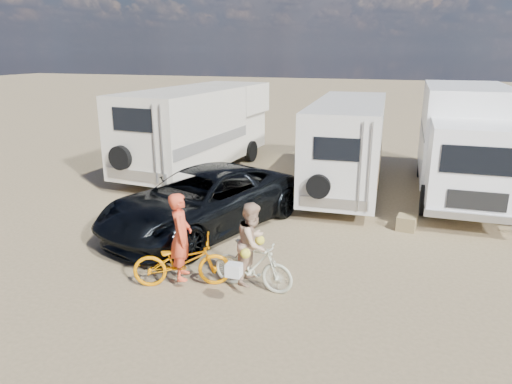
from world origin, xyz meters
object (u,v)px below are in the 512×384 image
(rider_man, at_px, (181,245))
(cooler, at_px, (219,212))
(rv_main, at_px, (347,147))
(box_truck, at_px, (465,144))
(bike_woman, at_px, (253,266))
(bike_man, at_px, (182,262))
(crate, at_px, (407,223))
(rv_left, at_px, (198,131))
(dark_suv, at_px, (202,200))
(rider_woman, at_px, (253,251))

(rider_man, xyz_separation_m, cooler, (-0.75, 3.74, -0.65))
(rv_main, xyz_separation_m, box_truck, (3.65, 0.44, 0.24))
(rider_man, relative_size, cooler, 2.92)
(bike_woman, height_order, rider_man, rider_man)
(rv_main, xyz_separation_m, cooler, (-2.96, -4.09, -1.27))
(box_truck, xyz_separation_m, cooler, (-6.61, -4.53, -1.51))
(bike_man, distance_m, crate, 6.35)
(rv_left, height_order, rider_man, rv_left)
(rv_main, bearing_deg, dark_suv, -125.41)
(bike_woman, distance_m, rider_man, 1.50)
(rv_main, height_order, cooler, rv_main)
(dark_suv, distance_m, bike_woman, 3.56)
(rv_main, distance_m, crate, 4.02)
(dark_suv, bearing_deg, rv_left, 135.89)
(rider_woman, distance_m, crate, 5.26)
(box_truck, relative_size, bike_woman, 4.40)
(box_truck, distance_m, cooler, 8.16)
(cooler, bearing_deg, dark_suv, -90.41)
(box_truck, bearing_deg, rider_man, -125.96)
(bike_woman, xyz_separation_m, rider_man, (-1.41, -0.30, 0.39))
(rv_left, relative_size, box_truck, 1.05)
(rv_left, height_order, bike_man, rv_left)
(cooler, relative_size, crate, 1.27)
(rider_man, bearing_deg, crate, -64.49)
(dark_suv, bearing_deg, bike_man, -53.02)
(rider_man, xyz_separation_m, crate, (4.29, 4.66, -0.70))
(bike_man, bearing_deg, rv_left, 1.02)
(rv_main, xyz_separation_m, rider_woman, (-0.80, -7.53, -0.69))
(bike_woman, bearing_deg, rider_man, 107.45)
(cooler, bearing_deg, crate, 21.82)
(crate, bearing_deg, rv_left, 152.99)
(rv_left, distance_m, cooler, 5.94)
(box_truck, height_order, rider_man, box_truck)
(box_truck, xyz_separation_m, crate, (-1.57, -3.61, -1.56))
(rv_main, relative_size, rv_left, 0.89)
(rider_woman, relative_size, cooler, 2.69)
(dark_suv, bearing_deg, rider_woman, -29.10)
(box_truck, height_order, bike_woman, box_truck)
(bike_man, bearing_deg, box_truck, -57.17)
(bike_man, relative_size, bike_woman, 1.17)
(dark_suv, bearing_deg, box_truck, 58.07)
(bike_woman, height_order, crate, bike_woman)
(rv_left, bearing_deg, dark_suv, -59.24)
(rv_main, height_order, crate, rv_main)
(dark_suv, height_order, cooler, dark_suv)
(bike_woman, bearing_deg, bike_man, 107.45)
(dark_suv, distance_m, rider_woman, 3.55)
(crate, bearing_deg, bike_woman, -123.46)
(bike_woman, distance_m, rider_woman, 0.31)
(bike_man, xyz_separation_m, rider_woman, (1.41, 0.30, 0.30))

